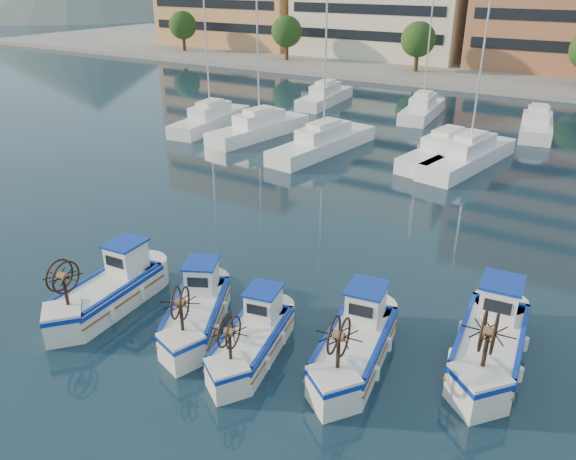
% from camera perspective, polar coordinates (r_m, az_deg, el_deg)
% --- Properties ---
extents(ground, '(300.00, 300.00, 0.00)m').
position_cam_1_polar(ground, '(19.11, -4.07, -11.51)').
color(ground, '#193243').
rests_on(ground, ground).
extents(hill_west, '(180.00, 180.00, 60.00)m').
position_cam_1_polar(hill_west, '(193.32, -19.94, 20.03)').
color(hill_west, slate).
rests_on(hill_west, ground).
extents(yacht_marina, '(40.27, 23.29, 11.50)m').
position_cam_1_polar(yacht_marina, '(43.33, 13.60, 9.67)').
color(yacht_marina, white).
rests_on(yacht_marina, ground).
extents(fishing_boat_a, '(2.14, 4.51, 2.77)m').
position_cam_1_polar(fishing_boat_a, '(21.64, -17.64, -5.64)').
color(fishing_boat_a, white).
rests_on(fishing_boat_a, ground).
extents(fishing_boat_b, '(3.25, 4.25, 2.56)m').
position_cam_1_polar(fishing_boat_b, '(19.82, -9.25, -7.88)').
color(fishing_boat_b, white).
rests_on(fishing_boat_b, ground).
extents(fishing_boat_c, '(2.31, 3.99, 2.42)m').
position_cam_1_polar(fishing_boat_c, '(18.33, -3.55, -10.71)').
color(fishing_boat_c, white).
rests_on(fishing_boat_c, ground).
extents(fishing_boat_d, '(2.44, 4.51, 2.74)m').
position_cam_1_polar(fishing_boat_d, '(18.06, 6.90, -11.13)').
color(fishing_boat_d, white).
rests_on(fishing_boat_d, ground).
extents(fishing_boat_e, '(2.36, 4.80, 2.94)m').
position_cam_1_polar(fishing_boat_e, '(19.03, 19.93, -10.35)').
color(fishing_boat_e, white).
rests_on(fishing_boat_e, ground).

